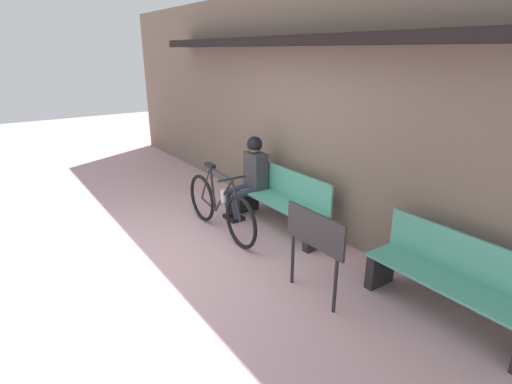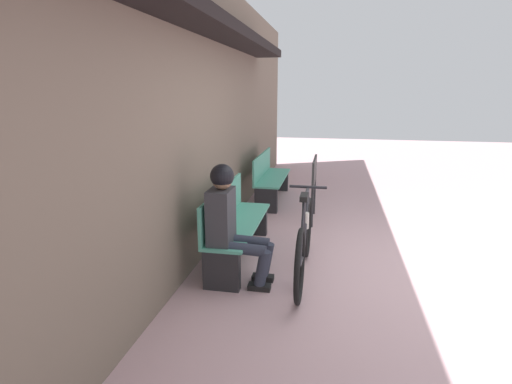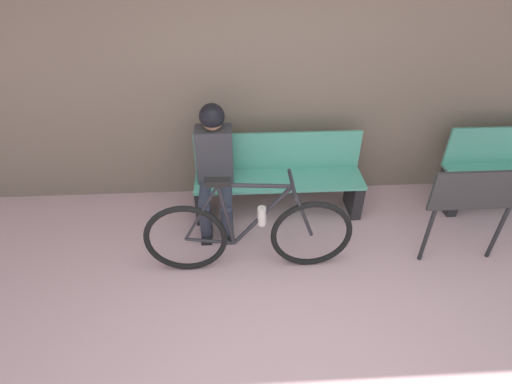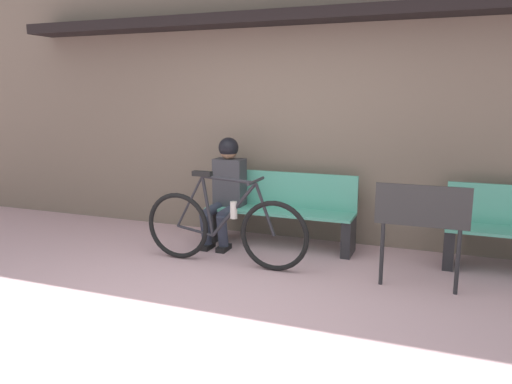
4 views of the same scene
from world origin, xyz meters
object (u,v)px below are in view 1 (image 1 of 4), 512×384
Objects in this scene: park_bench_near at (282,202)px; signboard at (315,236)px; person_seated at (251,172)px; park_bench_far at (450,283)px; bicycle at (220,207)px.

park_bench_near is 1.78× the size of signboard.
signboard is (1.53, -0.80, 0.30)m from park_bench_near.
person_seated is 0.78× the size of park_bench_far.
park_bench_far is (3.12, 0.11, -0.31)m from person_seated.
bicycle is at bearing -179.79° from signboard.
person_seated is at bearing -178.03° from park_bench_far.
park_bench_near is at bearing 68.03° from bicycle.
person_seated is at bearing 162.07° from signboard.
park_bench_far is (2.83, 0.81, -0.00)m from bicycle.
signboard is (2.15, -0.69, -0.01)m from person_seated.
bicycle is 1.13× the size of park_bench_far.
bicycle reaches higher than park_bench_far.
park_bench_near is 1.07× the size of park_bench_far.
person_seated reaches higher than signboard.
signboard is at bearing -17.93° from person_seated.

